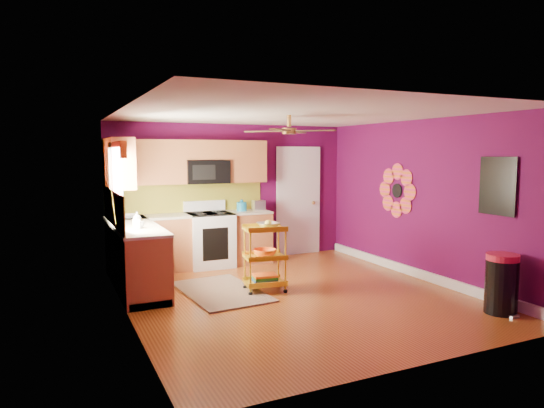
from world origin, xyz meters
name	(u,v)px	position (x,y,z in m)	size (l,w,h in m)	color
ground	(295,295)	(0.00, 0.00, 0.00)	(5.00, 5.00, 0.00)	brown
room_envelope	(297,178)	(0.03, 0.00, 1.63)	(4.54, 5.04, 2.52)	#540940
lower_cabinets	(169,249)	(-1.35, 1.82, 0.43)	(2.81, 2.31, 0.94)	brown
electric_range	(210,239)	(-0.55, 2.17, 0.48)	(0.76, 0.66, 1.13)	white
upper_cabinetry	(168,164)	(-1.24, 2.17, 1.80)	(2.80, 2.30, 1.26)	brown
left_window	(116,171)	(-2.22, 1.05, 1.74)	(0.08, 1.35, 1.08)	white
panel_door	(298,202)	(1.35, 2.47, 1.02)	(0.95, 0.11, 2.15)	white
right_wall_art	(438,189)	(2.23, -0.34, 1.44)	(0.04, 2.74, 1.04)	black
ceiling_fan	(289,130)	(0.00, 0.20, 2.29)	(1.01, 1.01, 0.26)	#BF8C3F
shag_rug	(221,291)	(-0.90, 0.57, 0.01)	(1.00, 1.62, 0.02)	black
rolling_cart	(265,255)	(-0.30, 0.35, 0.53)	(0.63, 0.50, 1.03)	gold
trash_can	(502,284)	(1.96, -1.75, 0.37)	(0.39, 0.42, 0.74)	black
teal_kettle	(242,206)	(0.07, 2.22, 1.02)	(0.18, 0.18, 0.21)	#1572A0
toaster	(259,205)	(0.40, 2.21, 1.03)	(0.22, 0.15, 0.18)	beige
soap_bottle_a	(136,222)	(-1.99, 0.90, 1.04)	(0.09, 0.09, 0.19)	#EA3F72
soap_bottle_b	(137,217)	(-1.87, 1.56, 1.02)	(0.13, 0.13, 0.16)	white
counter_dish	(129,216)	(-1.91, 2.10, 0.97)	(0.24, 0.24, 0.06)	white
counter_cup	(140,225)	(-1.94, 0.95, 0.99)	(0.11, 0.11, 0.09)	white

